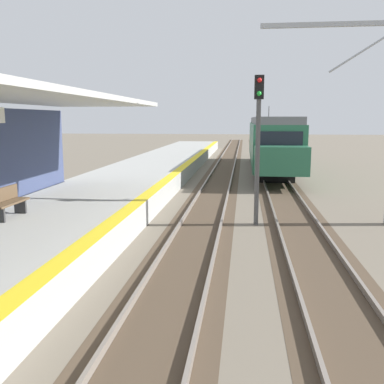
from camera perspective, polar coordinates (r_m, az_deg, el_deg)
name	(u,v)px	position (r m, az deg, el deg)	size (l,w,h in m)	color
station_platform	(93,203)	(17.64, -12.78, -1.46)	(5.00, 80.00, 0.91)	#A8A8A3
track_pair_nearest_platform	(212,198)	(20.69, 2.61, -0.77)	(2.34, 120.00, 0.16)	#4C3D2D
track_pair_middle	(285,199)	(20.72, 12.03, -0.95)	(2.34, 120.00, 0.16)	#4C3D2D
approaching_train	(271,141)	(32.59, 10.27, 6.61)	(2.93, 19.60, 4.76)	#286647
rail_signal_post	(258,135)	(15.39, 8.61, 7.39)	(0.32, 0.34, 5.20)	#4C4C4C
platform_bench	(7,202)	(13.73, -22.99, -1.16)	(0.45, 1.60, 0.88)	brown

